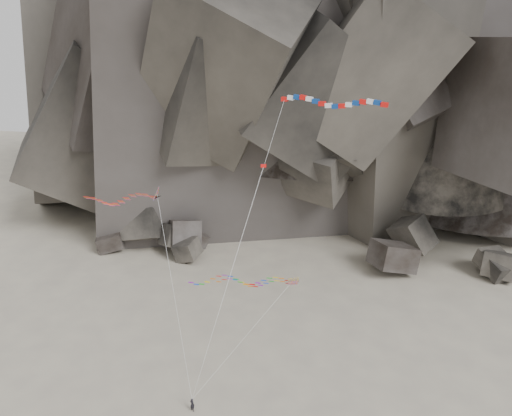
% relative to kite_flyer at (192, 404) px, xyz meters
% --- Properties ---
extents(ground, '(260.00, 260.00, 0.00)m').
position_rel_kite_flyer_xyz_m(ground, '(1.99, 5.21, -0.92)').
color(ground, '#ABA28A').
rests_on(ground, ground).
extents(headland, '(110.00, 70.00, 84.00)m').
position_rel_kite_flyer_xyz_m(headland, '(1.99, 75.21, 41.08)').
color(headland, '#504A41').
rests_on(headland, ground).
extents(boulder_field, '(76.80, 15.41, 9.18)m').
position_rel_kite_flyer_xyz_m(boulder_field, '(0.85, 40.30, 1.33)').
color(boulder_field, '#47423F').
rests_on(boulder_field, ground).
extents(kite_flyer, '(0.76, 0.65, 1.84)m').
position_rel_kite_flyer_xyz_m(kite_flyer, '(0.00, 0.00, 0.00)').
color(kite_flyer, black).
rests_on(kite_flyer, ground).
extents(delta_kite, '(14.41, 7.81, 22.15)m').
position_rel_kite_flyer_xyz_m(delta_kite, '(-10.03, 6.58, 20.83)').
color(delta_kite, red).
rests_on(delta_kite, ground).
extents(banner_kite, '(18.38, 10.22, 31.79)m').
position_rel_kite_flyer_xyz_m(banner_kite, '(12.91, 8.29, 31.62)').
color(banner_kite, red).
rests_on(banner_kite, ground).
extents(parafoil_kite, '(13.71, 9.57, 11.23)m').
position_rel_kite_flyer_xyz_m(parafoil_kite, '(2.93, 9.15, 10.69)').
color(parafoil_kite, yellow).
rests_on(parafoil_kite, ground).
extents(pennant_kite, '(7.11, 5.19, 25.50)m').
position_rel_kite_flyer_xyz_m(pennant_kite, '(5.07, 3.80, 19.47)').
color(pennant_kite, red).
rests_on(pennant_kite, ground).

